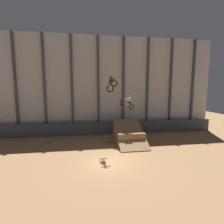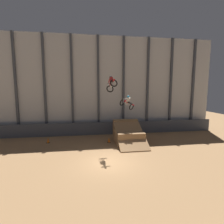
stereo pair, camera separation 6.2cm
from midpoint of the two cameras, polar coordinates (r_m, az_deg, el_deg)
ground_plane at (r=14.68m, az=-1.17°, el=-16.23°), size 60.00×60.00×0.00m
arena_back_wall at (r=23.39m, az=-4.45°, el=8.67°), size 32.00×0.40×12.73m
lower_barrier at (r=22.84m, az=-4.10°, el=-5.36°), size 31.36×0.20×1.61m
dirt_ramp at (r=19.81m, az=5.34°, el=-7.36°), size 2.98×4.88×2.43m
rider_bike_left_air at (r=16.97m, az=-0.03°, el=9.19°), size 0.94×1.76×1.66m
rider_bike_right_air at (r=19.47m, az=5.07°, el=3.03°), size 1.59×1.75×1.62m
traffic_cone_near_ramp at (r=20.72m, az=-20.07°, el=-8.69°), size 0.36×0.36×0.58m
traffic_cone_arena_edge at (r=19.63m, az=-0.91°, el=-9.11°), size 0.36×0.36×0.58m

